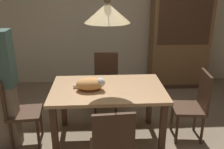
{
  "coord_description": "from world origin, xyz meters",
  "views": [
    {
      "loc": [
        -0.22,
        -2.37,
        1.98
      ],
      "look_at": [
        -0.04,
        0.68,
        0.85
      ],
      "focal_mm": 40.12,
      "sensor_mm": 36.0,
      "label": 1
    }
  ],
  "objects_px": {
    "pendant_lamp": "(107,12)",
    "person_standing": "(0,85)",
    "chair_right_side": "(195,103)",
    "chair_near_front": "(112,148)",
    "hutch_bookcase": "(179,42)",
    "chair_left_side": "(18,108)",
    "chair_far_back": "(106,80)",
    "cat_sleeping": "(91,84)",
    "dining_table": "(108,95)"
  },
  "relations": [
    {
      "from": "pendant_lamp",
      "to": "person_standing",
      "type": "xyz_separation_m",
      "value": [
        -1.27,
        -0.06,
        -0.82
      ]
    },
    {
      "from": "chair_right_side",
      "to": "chair_near_front",
      "type": "bearing_deg",
      "value": -142.19
    },
    {
      "from": "chair_near_front",
      "to": "pendant_lamp",
      "type": "distance_m",
      "value": 1.45
    },
    {
      "from": "chair_near_front",
      "to": "chair_right_side",
      "type": "bearing_deg",
      "value": 37.81
    },
    {
      "from": "chair_near_front",
      "to": "hutch_bookcase",
      "type": "relative_size",
      "value": 0.5
    },
    {
      "from": "chair_near_front",
      "to": "pendant_lamp",
      "type": "xyz_separation_m",
      "value": [
        -0.01,
        0.88,
        1.15
      ]
    },
    {
      "from": "chair_left_side",
      "to": "person_standing",
      "type": "distance_m",
      "value": 0.37
    },
    {
      "from": "person_standing",
      "to": "hutch_bookcase",
      "type": "bearing_deg",
      "value": 34.79
    },
    {
      "from": "chair_right_side",
      "to": "pendant_lamp",
      "type": "relative_size",
      "value": 0.72
    },
    {
      "from": "pendant_lamp",
      "to": "hutch_bookcase",
      "type": "relative_size",
      "value": 0.7
    },
    {
      "from": "chair_far_back",
      "to": "cat_sleeping",
      "type": "relative_size",
      "value": 2.38
    },
    {
      "from": "hutch_bookcase",
      "to": "pendant_lamp",
      "type": "bearing_deg",
      "value": -128.47
    },
    {
      "from": "dining_table",
      "to": "person_standing",
      "type": "height_order",
      "value": "person_standing"
    },
    {
      "from": "chair_right_side",
      "to": "cat_sleeping",
      "type": "distance_m",
      "value": 1.37
    },
    {
      "from": "chair_far_back",
      "to": "pendant_lamp",
      "type": "bearing_deg",
      "value": -90.4
    },
    {
      "from": "chair_near_front",
      "to": "person_standing",
      "type": "xyz_separation_m",
      "value": [
        -1.27,
        0.82,
        0.33
      ]
    },
    {
      "from": "chair_far_back",
      "to": "chair_left_side",
      "type": "bearing_deg",
      "value": -142.01
    },
    {
      "from": "chair_near_front",
      "to": "pendant_lamp",
      "type": "bearing_deg",
      "value": 90.35
    },
    {
      "from": "chair_right_side",
      "to": "person_standing",
      "type": "bearing_deg",
      "value": -178.8
    },
    {
      "from": "cat_sleeping",
      "to": "hutch_bookcase",
      "type": "bearing_deg",
      "value": 48.54
    },
    {
      "from": "pendant_lamp",
      "to": "hutch_bookcase",
      "type": "xyz_separation_m",
      "value": [
        1.46,
        1.84,
        -0.77
      ]
    },
    {
      "from": "chair_left_side",
      "to": "hutch_bookcase",
      "type": "xyz_separation_m",
      "value": [
        2.59,
        1.85,
        0.38
      ]
    },
    {
      "from": "dining_table",
      "to": "chair_right_side",
      "type": "distance_m",
      "value": 1.14
    },
    {
      "from": "cat_sleeping",
      "to": "person_standing",
      "type": "height_order",
      "value": "person_standing"
    },
    {
      "from": "chair_right_side",
      "to": "cat_sleeping",
      "type": "xyz_separation_m",
      "value": [
        -1.33,
        -0.04,
        0.32
      ]
    },
    {
      "from": "cat_sleeping",
      "to": "chair_left_side",
      "type": "bearing_deg",
      "value": 177.55
    },
    {
      "from": "chair_right_side",
      "to": "chair_far_back",
      "type": "distance_m",
      "value": 1.43
    },
    {
      "from": "chair_right_side",
      "to": "chair_left_side",
      "type": "relative_size",
      "value": 1.0
    },
    {
      "from": "chair_far_back",
      "to": "person_standing",
      "type": "xyz_separation_m",
      "value": [
        -1.27,
        -0.94,
        0.33
      ]
    },
    {
      "from": "cat_sleeping",
      "to": "hutch_bookcase",
      "type": "relative_size",
      "value": 0.21
    },
    {
      "from": "dining_table",
      "to": "chair_left_side",
      "type": "distance_m",
      "value": 1.14
    },
    {
      "from": "dining_table",
      "to": "chair_left_side",
      "type": "bearing_deg",
      "value": -179.62
    },
    {
      "from": "cat_sleeping",
      "to": "pendant_lamp",
      "type": "relative_size",
      "value": 0.3
    },
    {
      "from": "dining_table",
      "to": "person_standing",
      "type": "xyz_separation_m",
      "value": [
        -1.27,
        -0.06,
        0.2
      ]
    },
    {
      "from": "dining_table",
      "to": "hutch_bookcase",
      "type": "distance_m",
      "value": 2.36
    },
    {
      "from": "person_standing",
      "to": "chair_near_front",
      "type": "bearing_deg",
      "value": -32.8
    },
    {
      "from": "chair_near_front",
      "to": "chair_left_side",
      "type": "xyz_separation_m",
      "value": [
        -1.13,
        0.87,
        0.0
      ]
    },
    {
      "from": "chair_near_front",
      "to": "person_standing",
      "type": "relative_size",
      "value": 0.55
    },
    {
      "from": "dining_table",
      "to": "chair_far_back",
      "type": "distance_m",
      "value": 0.89
    },
    {
      "from": "pendant_lamp",
      "to": "chair_right_side",
      "type": "bearing_deg",
      "value": -0.36
    },
    {
      "from": "chair_near_front",
      "to": "hutch_bookcase",
      "type": "bearing_deg",
      "value": 61.82
    },
    {
      "from": "chair_near_front",
      "to": "cat_sleeping",
      "type": "relative_size",
      "value": 2.38
    },
    {
      "from": "dining_table",
      "to": "chair_right_side",
      "type": "xyz_separation_m",
      "value": [
        1.13,
        -0.01,
        -0.14
      ]
    },
    {
      "from": "dining_table",
      "to": "chair_right_side",
      "type": "height_order",
      "value": "chair_right_side"
    },
    {
      "from": "chair_near_front",
      "to": "chair_right_side",
      "type": "height_order",
      "value": "same"
    },
    {
      "from": "chair_right_side",
      "to": "hutch_bookcase",
      "type": "distance_m",
      "value": 1.91
    },
    {
      "from": "chair_left_side",
      "to": "hutch_bookcase",
      "type": "distance_m",
      "value": 3.2
    },
    {
      "from": "dining_table",
      "to": "cat_sleeping",
      "type": "distance_m",
      "value": 0.28
    },
    {
      "from": "hutch_bookcase",
      "to": "chair_near_front",
      "type": "bearing_deg",
      "value": -118.18
    },
    {
      "from": "dining_table",
      "to": "cat_sleeping",
      "type": "bearing_deg",
      "value": -167.11
    }
  ]
}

